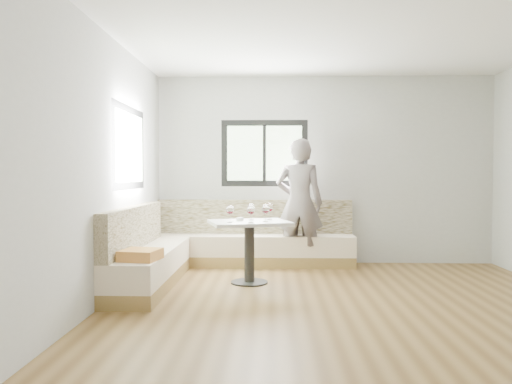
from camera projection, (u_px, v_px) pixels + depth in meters
room at (341, 166)px, 5.07m from camera, size 5.01×5.01×2.81m
banquette at (212, 249)px, 6.70m from camera, size 2.90×2.80×0.95m
table at (249, 237)px, 6.08m from camera, size 1.09×0.95×0.76m
person at (299, 203)px, 7.10m from camera, size 0.72×0.52×1.84m
olive_ramekin at (240, 219)px, 6.12m from camera, size 0.09×0.09×0.04m
wine_glass_a at (230, 210)px, 5.87m from camera, size 0.09×0.09×0.21m
wine_glass_b at (251, 210)px, 5.85m from camera, size 0.09×0.09×0.21m
wine_glass_c at (265, 210)px, 5.97m from camera, size 0.09×0.09×0.21m
wine_glass_d at (251, 208)px, 6.19m from camera, size 0.09×0.09×0.21m
wine_glass_e at (269, 208)px, 6.26m from camera, size 0.09×0.09×0.21m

